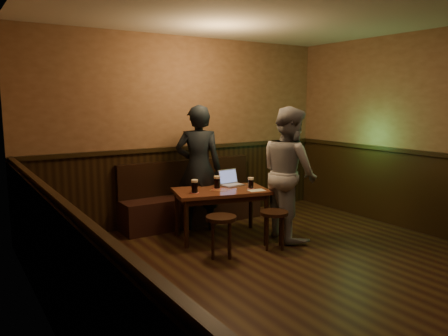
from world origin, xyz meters
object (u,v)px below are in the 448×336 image
object	(u,v)px
pub_table	(221,196)
person_suit	(199,168)
stool_left	(221,224)
stool_right	(274,219)
bench	(191,203)
person_grey	(289,173)
pint_mid	(217,182)
pint_right	(251,183)
laptop	(230,181)
pint_left	(195,186)

from	to	relation	value
pub_table	person_suit	bearing A→B (deg)	111.73
stool_left	stool_right	bearing A→B (deg)	-8.42
bench	person_grey	bearing A→B (deg)	-60.08
stool_left	person_grey	world-z (taller)	person_grey
pub_table	pint_mid	distance (m)	0.20
bench	pint_right	xyz separation A→B (m)	(0.38, -1.00, 0.43)
pint_mid	person_grey	size ratio (longest dim) A/B	0.10
pint_mid	person_grey	bearing A→B (deg)	-37.29
stool_left	person_grey	bearing A→B (deg)	6.79
pub_table	stool_right	xyz separation A→B (m)	(0.32, -0.74, -0.19)
pub_table	bench	bearing A→B (deg)	104.70
person_grey	pint_mid	bearing A→B (deg)	63.68
stool_left	person_suit	bearing A→B (deg)	73.52
bench	pint_mid	distance (m)	0.87
pint_mid	person_suit	world-z (taller)	person_suit
pint_mid	person_suit	xyz separation A→B (m)	(-0.06, 0.41, 0.15)
pint_mid	person_grey	world-z (taller)	person_grey
stool_left	person_suit	world-z (taller)	person_suit
stool_right	laptop	xyz separation A→B (m)	(-0.04, 0.93, 0.34)
pint_right	person_grey	size ratio (longest dim) A/B	0.09
pint_right	stool_right	bearing A→B (deg)	-95.82
stool_left	pint_left	xyz separation A→B (m)	(0.00, 0.64, 0.35)
bench	person_grey	size ratio (longest dim) A/B	1.24
bench	person_suit	xyz separation A→B (m)	(-0.06, -0.34, 0.58)
stool_right	pint_left	bearing A→B (deg)	133.74
bench	stool_left	size ratio (longest dim) A/B	4.43
stool_left	pint_right	bearing A→B (deg)	31.37
stool_left	laptop	size ratio (longest dim) A/B	1.53
pub_table	pint_left	size ratio (longest dim) A/B	7.80
person_suit	person_grey	xyz separation A→B (m)	(0.83, -0.99, -0.01)
pint_mid	person_suit	bearing A→B (deg)	98.23
person_grey	laptop	bearing A→B (deg)	46.30
pub_table	person_suit	world-z (taller)	person_suit
laptop	person_suit	world-z (taller)	person_suit
pub_table	pint_mid	xyz separation A→B (m)	(-0.00, 0.09, 0.17)
pub_table	stool_right	distance (m)	0.83
person_suit	person_grey	world-z (taller)	person_suit
stool_right	person_grey	distance (m)	0.72
stool_right	pint_left	size ratio (longest dim) A/B	2.71
pint_mid	person_grey	distance (m)	0.98
bench	pint_left	bearing A→B (deg)	-115.51
person_suit	bench	bearing A→B (deg)	-69.13
stool_right	pint_mid	bearing A→B (deg)	111.33
pint_mid	bench	bearing A→B (deg)	89.80
stool_left	laptop	bearing A→B (deg)	50.58
stool_left	person_grey	size ratio (longest dim) A/B	0.28
pint_mid	person_suit	distance (m)	0.44
pint_right	person_suit	bearing A→B (deg)	123.93
stool_left	bench	bearing A→B (deg)	74.94
pint_right	person_suit	world-z (taller)	person_suit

